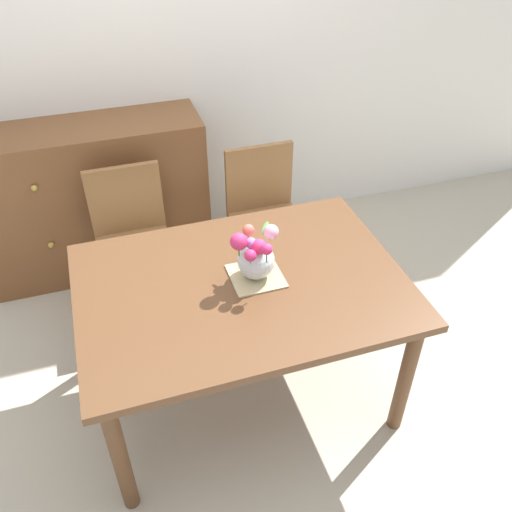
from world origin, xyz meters
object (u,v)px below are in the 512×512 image
Objects in this scene: dining_table at (242,297)px; flower_vase at (256,256)px; dresser at (95,200)px; chair_left at (132,234)px; chair_right at (264,210)px.

flower_vase reaches higher than dining_table.
flower_vase is at bearing -63.69° from dresser.
chair_left is 0.81m from chair_right.
chair_left is at bearing 0.00° from chair_right.
chair_left is at bearing 115.06° from dining_table.
chair_left is (-0.40, 0.86, -0.15)m from dining_table.
chair_left is 3.45× the size of flower_vase.
dresser is at bearing -69.37° from chair_left.
dining_table is 1.64× the size of chair_right.
dining_table is at bearing -169.06° from flower_vase.
chair_left is at bearing 119.22° from flower_vase.
dining_table is 1.05× the size of dresser.
dining_table is 0.22m from flower_vase.
dresser is at bearing 113.54° from dining_table.
flower_vase is at bearing 119.22° from chair_left.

